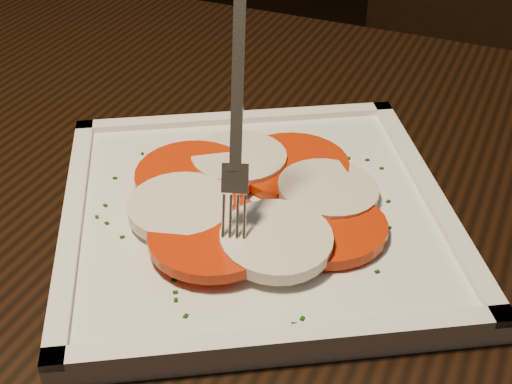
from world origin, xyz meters
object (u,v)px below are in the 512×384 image
(chair, at_px, (440,70))
(fork, at_px, (238,107))
(table, at_px, (186,269))
(plate, at_px, (256,215))

(chair, height_order, fork, fork)
(table, height_order, chair, chair)
(chair, bearing_deg, fork, -76.10)
(chair, bearing_deg, table, -81.67)
(table, height_order, plate, plate)
(table, relative_size, plate, 4.34)
(chair, xyz_separation_m, fork, (-0.11, -0.82, 0.32))
(table, relative_size, chair, 1.38)
(plate, xyz_separation_m, fork, (-0.01, -0.01, 0.10))
(plate, height_order, fork, fork)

